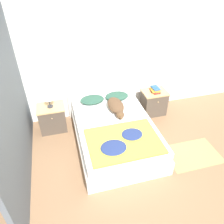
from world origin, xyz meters
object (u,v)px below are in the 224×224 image
Objects in this scene: pillow_right at (117,96)px; nightstand_left at (53,118)px; dog at (116,106)px; nightstand_right at (154,102)px; bed at (115,133)px; pillow_left at (92,100)px; book_stack at (155,90)px; table_lamp at (48,97)px.

nightstand_left is at bearing -177.17° from pillow_right.
nightstand_right is at bearing 18.57° from dog.
bed is 3.61× the size of nightstand_left.
book_stack is at bearing -3.03° from pillow_left.
book_stack is at bearing 18.38° from dog.
nightstand_right is 1.90× the size of table_lamp.
book_stack is (-0.00, -0.00, 0.32)m from nightstand_right.
nightstand_left is 0.86m from pillow_left.
pillow_right is at bearing 0.00° from pillow_left.
book_stack is 2.16m from table_lamp.
nightstand_left is at bearing 179.88° from book_stack.
bed is 0.86m from pillow_right.
dog reaches higher than nightstand_left.
pillow_right is at bearing 71.39° from bed.
table_lamp reaches higher than book_stack.
pillow_right is at bearing 71.73° from dog.
dog is 1.00m from book_stack.
nightstand_right reaches higher than bed.
pillow_left is 1.34m from book_stack.
pillow_left is 0.52m from pillow_right.
bed is at bearing -147.02° from nightstand_right.
nightstand_right is at bearing 32.98° from bed.
nightstand_right is at bearing -4.60° from pillow_right.
nightstand_left reaches higher than bed.
pillow_right reaches higher than bed.
nightstand_left and nightstand_right have the same top height.
book_stack is at bearing -0.12° from nightstand_left.
bed is 2.62× the size of dog.
dog is at bearing -14.75° from nightstand_left.
bed is 1.29m from nightstand_left.
pillow_left is 1.69× the size of table_lamp.
table_lamp is (-0.82, -0.07, 0.23)m from pillow_left.
book_stack is at bearing -4.93° from pillow_right.
pillow_left reaches higher than nightstand_right.
table_lamp is (-1.34, -0.07, 0.23)m from pillow_right.
pillow_right is at bearing 2.83° from nightstand_left.
table_lamp is at bearing -177.05° from pillow_right.
pillow_left is 0.55m from dog.
book_stack reaches higher than pillow_left.
pillow_left is at bearing 180.00° from pillow_right.
bed is at bearing -32.98° from nightstand_left.
bed is 1.29m from nightstand_right.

